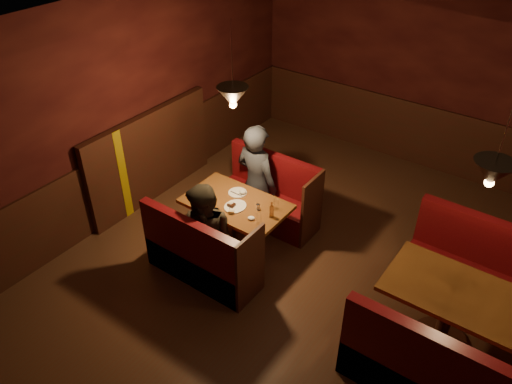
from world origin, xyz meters
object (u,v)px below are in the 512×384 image
Objects in this scene: second_bench_near at (420,374)px; diner_b at (205,220)px; second_table at (450,303)px; diner_a at (257,162)px; second_bench_far at (471,275)px; main_bench_far at (270,200)px; main_bench_near at (201,259)px; main_table at (237,213)px.

diner_b reaches higher than second_bench_near.
second_bench_near reaches higher than second_table.
second_bench_near is 3.17m from diner_a.
second_bench_far is 2.85m from diner_a.
main_bench_far is 2.68m from second_table.
second_bench_far is (2.61, 1.53, 0.02)m from main_bench_near.
main_table is 0.91× the size of main_bench_far.
second_bench_near is (0.00, -1.54, 0.00)m from second_bench_far.
main_bench_far and main_bench_near have the same top height.
main_bench_near is at bearing -90.00° from main_bench_far.
second_bench_far is (0.03, 0.77, -0.21)m from second_table.
main_bench_far is 1.38m from diner_b.
diner_a is at bearing 167.62° from second_table.
second_bench_far is 1.00× the size of second_bench_near.
second_bench_far is at bearing 25.28° from diner_b.
second_table is at bearing 10.84° from diner_b.
main_bench_near is (0.00, -1.43, 0.00)m from main_bench_far.
main_bench_far is 0.90× the size of diner_b.
second_bench_far and second_bench_near have the same top height.
second_bench_far is 1.54m from second_bench_near.
diner_b reaches higher than second_bench_far.
second_bench_far reaches higher than second_table.
main_bench_near is 2.70m from second_table.
main_table is 0.98× the size of second_table.
second_bench_far is at bearing -171.35° from diner_a.
diner_a is (-2.80, 1.38, 0.55)m from second_bench_near.
diner_b is (0.17, -1.23, -0.10)m from diner_a.
main_bench_far reaches higher than main_table.
main_bench_far is 1.00× the size of main_bench_near.
diner_b is at bearing 97.61° from main_bench_near.
main_table is at bearing -162.77° from second_bench_far.
second_bench_near is 0.92× the size of diner_b.
diner_a is at bearing 104.83° from main_table.
main_table is 2.60m from second_table.
main_table is 0.91× the size of main_bench_near.
second_table is at bearing 16.39° from main_bench_near.
diner_b is at bearing -90.81° from main_bench_far.
main_table is 0.81× the size of diner_b.
main_bench_near is 1.49m from diner_a.
second_table is at bearing 172.94° from diner_a.
diner_b reaches higher than main_bench_near.
diner_a is 1.13× the size of diner_b.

